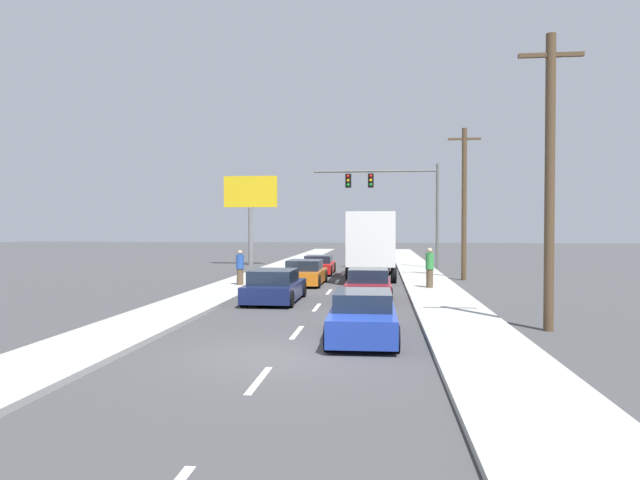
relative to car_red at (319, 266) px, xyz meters
The scene contains 16 objects.
ground_plane 2.86m from the car_red, 56.67° to the left, with size 140.00×140.00×0.00m, color #3D3D3F.
sidewalk_right 6.91m from the car_red, 22.65° to the right, with size 2.53×80.00×0.14m, color #9E9E99.
sidewalk_left 4.24m from the car_red, 140.97° to the right, with size 2.53×80.00×0.14m, color #9E9E99.
lane_markings 2.73m from the car_red, 54.85° to the right, with size 0.14×57.00×0.01m.
car_red is the anchor object (origin of this frame).
car_orange 6.65m from the car_red, 89.95° to the right, with size 2.04×4.13×1.28m.
car_navy 13.33m from the car_red, 91.27° to the right, with size 2.04×4.35×1.30m.
box_truck 4.83m from the car_red, 42.18° to the right, with size 2.71×8.46×3.76m.
car_maroon 12.72m from the car_red, 74.55° to the right, with size 1.93×4.07×1.28m.
car_blue 20.65m from the car_red, 80.46° to the right, with size 1.86×4.38×1.27m.
traffic_signal_mast 7.89m from the car_red, 45.39° to the left, with size 8.70×0.69×7.34m.
utility_pole_near 20.96m from the car_red, 65.11° to the right, with size 1.80×0.28×8.45m.
utility_pole_mid 9.86m from the car_red, 20.21° to the right, with size 1.80×0.28×8.48m.
roadside_billboard 10.79m from the car_red, 128.64° to the left, with size 4.18×0.36×6.92m.
pedestrian_near_corner 10.63m from the car_red, 54.43° to the right, with size 0.38×0.38×1.86m.
pedestrian_mid_block 8.84m from the car_red, 109.61° to the right, with size 0.38×0.38×1.70m.
Camera 1 is at (2.34, -12.79, 2.98)m, focal length 31.82 mm.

